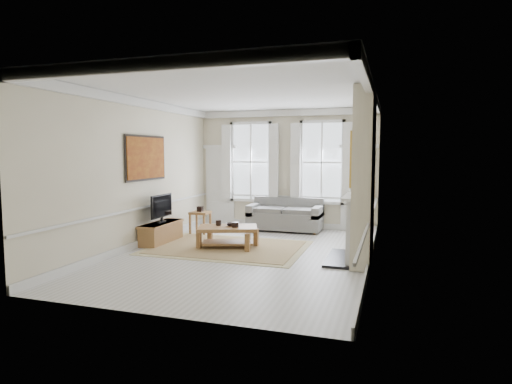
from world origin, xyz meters
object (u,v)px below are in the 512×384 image
(coffee_table, at_px, (228,230))
(tv_stand, at_px, (161,233))
(sofa, at_px, (286,217))
(side_table, at_px, (200,216))

(coffee_table, xyz_separation_m, tv_stand, (-1.75, 0.04, -0.17))
(sofa, distance_m, tv_stand, 3.56)
(side_table, height_order, coffee_table, side_table)
(sofa, relative_size, coffee_table, 1.35)
(side_table, bearing_deg, sofa, 30.07)
(tv_stand, bearing_deg, side_table, 73.85)
(side_table, bearing_deg, tv_stand, -106.15)
(sofa, relative_size, side_table, 3.41)
(sofa, bearing_deg, coffee_table, -105.46)
(sofa, xyz_separation_m, side_table, (-2.07, -1.20, 0.11))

